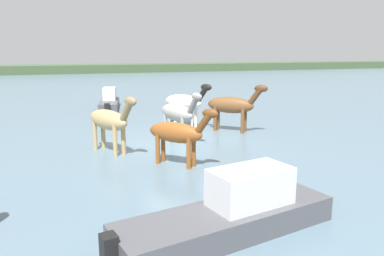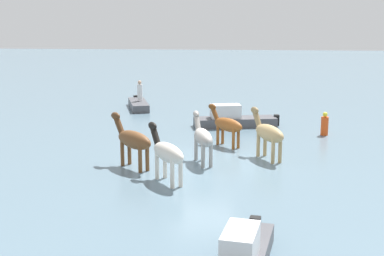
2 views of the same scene
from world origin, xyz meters
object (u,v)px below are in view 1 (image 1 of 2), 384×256
boat_skiff_near (109,103)px  boat_dinghy_port (231,217)px  horse_chestnut_trailing (185,102)px  horse_dark_mare (232,105)px  horse_dun_straggler (178,113)px  horse_rear_stallion (110,120)px  horse_lead (178,133)px

boat_skiff_near → boat_dinghy_port: bearing=-168.9°
horse_chestnut_trailing → horse_dark_mare: bearing=7.7°
horse_dun_straggler → horse_chestnut_trailing: 2.78m
horse_dark_mare → horse_chestnut_trailing: bearing=177.2°
horse_dark_mare → horse_dun_straggler: horse_dark_mare is taller
horse_dark_mare → horse_dun_straggler: 2.74m
horse_chestnut_trailing → boat_skiff_near: (-2.60, 6.41, -0.77)m
horse_rear_stallion → horse_chestnut_trailing: (3.63, 3.43, -0.01)m
boat_skiff_near → boat_dinghy_port: 16.20m
horse_dun_straggler → boat_skiff_near: (-1.55, 8.98, -0.75)m
horse_dark_mare → boat_skiff_near: horse_dark_mare is taller
horse_chestnut_trailing → boat_skiff_near: 6.96m
horse_rear_stallion → boat_dinghy_port: bearing=-14.2°
horse_lead → boat_dinghy_port: (-0.23, -4.31, -0.66)m
horse_lead → boat_skiff_near: size_ratio=0.49×
horse_chestnut_trailing → boat_dinghy_port: size_ratio=0.50×
horse_rear_stallion → boat_skiff_near: horse_rear_stallion is taller
horse_rear_stallion → boat_dinghy_port: size_ratio=0.53×
horse_dun_straggler → horse_dark_mare: bearing=91.0°
horse_lead → horse_chestnut_trailing: size_ratio=0.85×
boat_dinghy_port → boat_skiff_near: bearing=79.2°
horse_dun_straggler → boat_skiff_near: 9.15m
horse_lead → horse_dun_straggler: (0.87, 2.90, 0.08)m
boat_skiff_near → horse_chestnut_trailing: bearing=-148.4°
horse_chestnut_trailing → boat_dinghy_port: horse_chestnut_trailing is taller
horse_dun_straggler → boat_skiff_near: bearing=171.8°
horse_dun_straggler → horse_chestnut_trailing: size_ratio=1.07×
horse_dun_straggler → horse_chestnut_trailing: (1.05, 2.57, 0.02)m
horse_lead → boat_skiff_near: (-0.69, 11.88, -0.67)m
horse_dark_mare → horse_chestnut_trailing: size_ratio=0.93×
horse_rear_stallion → horse_chestnut_trailing: size_ratio=1.07×
horse_lead → horse_dark_mare: bearing=95.6°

